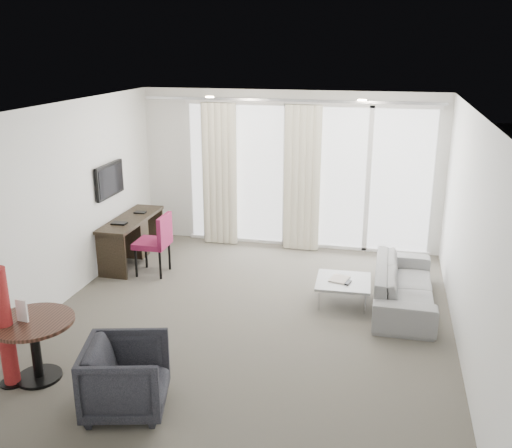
% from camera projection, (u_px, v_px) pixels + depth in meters
% --- Properties ---
extents(floor, '(5.00, 6.00, 0.00)m').
position_uv_depth(floor, '(245.00, 323.00, 7.06)').
color(floor, '#534F45').
rests_on(floor, ground).
extents(ceiling, '(5.00, 6.00, 0.00)m').
position_uv_depth(ceiling, '(244.00, 110.00, 6.27)').
color(ceiling, white).
rests_on(ceiling, ground).
extents(wall_left, '(0.00, 6.00, 2.60)m').
position_uv_depth(wall_left, '(53.00, 209.00, 7.21)').
color(wall_left, silver).
rests_on(wall_left, ground).
extents(wall_right, '(0.00, 6.00, 2.60)m').
position_uv_depth(wall_right, '(470.00, 239.00, 6.12)').
color(wall_right, silver).
rests_on(wall_right, ground).
extents(wall_front, '(5.00, 0.00, 2.60)m').
position_uv_depth(wall_front, '(135.00, 351.00, 3.88)').
color(wall_front, silver).
rests_on(wall_front, ground).
extents(window_panel, '(4.00, 0.02, 2.38)m').
position_uv_depth(window_panel, '(307.00, 177.00, 9.40)').
color(window_panel, white).
rests_on(window_panel, ground).
extents(window_frame, '(4.10, 0.06, 2.44)m').
position_uv_depth(window_frame, '(307.00, 177.00, 9.38)').
color(window_frame, white).
rests_on(window_frame, ground).
extents(curtain_left, '(0.60, 0.20, 2.38)m').
position_uv_depth(curtain_left, '(220.00, 175.00, 9.56)').
color(curtain_left, beige).
rests_on(curtain_left, ground).
extents(curtain_right, '(0.60, 0.20, 2.38)m').
position_uv_depth(curtain_right, '(302.00, 179.00, 9.26)').
color(curtain_right, beige).
rests_on(curtain_right, ground).
extents(curtain_track, '(4.80, 0.04, 0.04)m').
position_uv_depth(curtain_track, '(288.00, 100.00, 8.93)').
color(curtain_track, '#B2B2B7').
rests_on(curtain_track, ceiling).
extents(downlight_a, '(0.12, 0.12, 0.02)m').
position_uv_depth(downlight_a, '(210.00, 97.00, 7.95)').
color(downlight_a, '#FFE0B2').
rests_on(downlight_a, ceiling).
extents(downlight_b, '(0.12, 0.12, 0.02)m').
position_uv_depth(downlight_b, '(362.00, 100.00, 7.50)').
color(downlight_b, '#FFE0B2').
rests_on(downlight_b, ceiling).
extents(desk, '(0.48, 1.52, 0.71)m').
position_uv_depth(desk, '(132.00, 240.00, 8.95)').
color(desk, black).
rests_on(desk, floor).
extents(tv, '(0.05, 0.80, 0.50)m').
position_uv_depth(tv, '(110.00, 180.00, 8.53)').
color(tv, black).
rests_on(tv, wall_left).
extents(desk_chair, '(0.51, 0.48, 0.92)m').
position_uv_depth(desk_chair, '(152.00, 244.00, 8.45)').
color(desk_chair, maroon).
rests_on(desk_chair, floor).
extents(round_table, '(0.83, 0.83, 0.66)m').
position_uv_depth(round_table, '(36.00, 350.00, 5.79)').
color(round_table, '#392017').
rests_on(round_table, floor).
extents(menu_card, '(0.13, 0.03, 0.23)m').
position_uv_depth(menu_card, '(23.00, 316.00, 5.65)').
color(menu_card, white).
rests_on(menu_card, round_table).
extents(red_lamp, '(0.26, 0.26, 1.26)m').
position_uv_depth(red_lamp, '(5.00, 328.00, 5.61)').
color(red_lamp, maroon).
rests_on(red_lamp, floor).
extents(tub_armchair, '(0.92, 0.90, 0.69)m').
position_uv_depth(tub_armchair, '(126.00, 377.00, 5.29)').
color(tub_armchair, black).
rests_on(tub_armchair, floor).
extents(coffee_table, '(0.73, 0.73, 0.32)m').
position_uv_depth(coffee_table, '(343.00, 292.00, 7.56)').
color(coffee_table, gray).
rests_on(coffee_table, floor).
extents(remote, '(0.09, 0.18, 0.02)m').
position_uv_depth(remote, '(348.00, 280.00, 7.42)').
color(remote, black).
rests_on(remote, coffee_table).
extents(magazine, '(0.27, 0.31, 0.02)m').
position_uv_depth(magazine, '(339.00, 276.00, 7.54)').
color(magazine, gray).
rests_on(magazine, coffee_table).
extents(sofa, '(0.75, 1.92, 0.56)m').
position_uv_depth(sofa, '(404.00, 285.00, 7.46)').
color(sofa, gray).
rests_on(sofa, floor).
extents(terrace_slab, '(5.60, 3.00, 0.12)m').
position_uv_depth(terrace_slab, '(316.00, 223.00, 11.18)').
color(terrace_slab, '#4D4D50').
rests_on(terrace_slab, ground).
extents(rattan_chair_a, '(0.62, 0.62, 0.90)m').
position_uv_depth(rattan_chair_a, '(371.00, 198.00, 11.01)').
color(rattan_chair_a, brown).
rests_on(rattan_chair_a, terrace_slab).
extents(rattan_chair_b, '(0.71, 0.71, 0.85)m').
position_uv_depth(rattan_chair_b, '(399.00, 203.00, 10.81)').
color(rattan_chair_b, brown).
rests_on(rattan_chair_b, terrace_slab).
extents(rattan_table, '(0.49, 0.49, 0.46)m').
position_uv_depth(rattan_table, '(361.00, 220.00, 10.39)').
color(rattan_table, brown).
rests_on(rattan_table, terrace_slab).
extents(balustrade, '(5.50, 0.06, 1.05)m').
position_uv_depth(balustrade, '(326.00, 179.00, 12.36)').
color(balustrade, '#B2B2B7').
rests_on(balustrade, terrace_slab).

